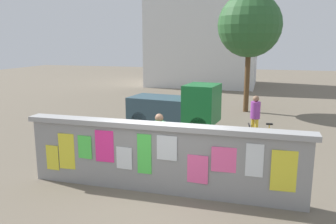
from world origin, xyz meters
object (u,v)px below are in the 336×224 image
Objects in this scene: auto_rickshaw_truck at (178,107)px; tree_roadside at (250,26)px; motorcycle at (202,143)px; bicycle_far at (136,146)px; person_bystander at (255,113)px; bicycle_near at (263,141)px; person_walking at (159,137)px.

tree_roadside reaches higher than auto_rickshaw_truck.
motorcycle is 1.10× the size of bicycle_far.
bicycle_far is at bearing -139.40° from person_bystander.
bicycle_near is at bearing -33.30° from auto_rickshaw_truck.
auto_rickshaw_truck reaches higher than bicycle_near.
bicycle_near is 4.06m from bicycle_far.
motorcycle is 2.00m from bicycle_far.
bicycle_far is at bearing -95.31° from auto_rickshaw_truck.
bicycle_far is 4.52m from person_bystander.
auto_rickshaw_truck reaches higher than bicycle_far.
tree_roadside is at bearing 96.49° from person_bystander.
tree_roadside reaches higher than motorcycle.
bicycle_far is (-0.35, -3.81, -0.54)m from auto_rickshaw_truck.
person_walking reaches higher than motorcycle.
bicycle_near is 7.60m from tree_roadside.
motorcycle is 1.16× the size of person_walking.
motorcycle is 8.50m from tree_roadside.
bicycle_near is at bearing 43.29° from person_walking.
motorcycle is at bearing -121.41° from person_bystander.
auto_rickshaw_truck is 3.18m from person_bystander.
person_walking is 1.00× the size of person_bystander.
motorcycle is 1.11× the size of bicycle_near.
auto_rickshaw_truck is 2.32× the size of person_bystander.
person_bystander reaches higher than bicycle_near.
person_walking is at bearing -121.88° from motorcycle.
person_bystander is (3.05, -0.90, 0.09)m from auto_rickshaw_truck.
person_walking is at bearing -101.20° from tree_roadside.
person_bystander is 6.13m from tree_roadside.
bicycle_far is at bearing 137.67° from person_walking.
tree_roadside is at bearing 78.80° from person_walking.
bicycle_far is at bearing -109.22° from tree_roadside.
bicycle_far is at bearing -156.78° from bicycle_near.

